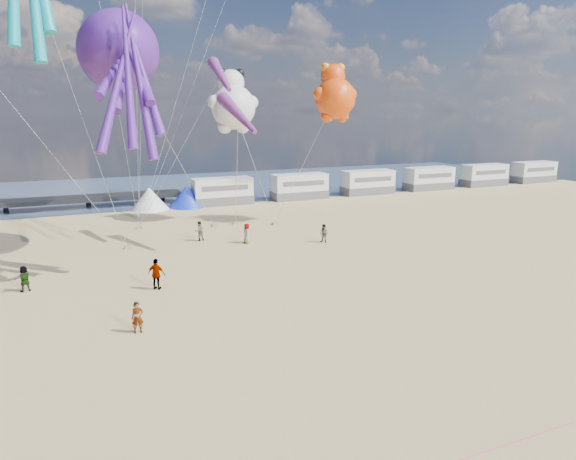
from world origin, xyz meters
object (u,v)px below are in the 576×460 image
at_px(tent_white, 150,199).
at_px(kite_teddy_orange, 335,98).
at_px(motorhome_4, 484,175).
at_px(beachgoer_6, 247,233).
at_px(motorhome_5, 534,172).
at_px(motorhome_1, 299,186).
at_px(sandbag_e, 139,228).
at_px(beachgoer_3, 156,274).
at_px(beachgoer_4, 25,279).
at_px(motorhome_2, 368,182).
at_px(sandbag_b, 215,225).
at_px(beachgoer_7, 199,231).
at_px(motorhome_3, 429,178).
at_px(sandbag_a, 128,247).
at_px(kite_panda, 233,107).
at_px(tent_blue, 187,196).
at_px(motorhome_0, 222,191).
at_px(windsock_right, 221,75).
at_px(sandbag_c, 275,224).
at_px(beachgoer_1, 324,234).
at_px(kite_octopus_purple, 118,51).
at_px(sandbag_d, 236,223).
at_px(windsock_mid, 238,114).
at_px(standing_person, 138,318).

relative_size(tent_white, kite_teddy_orange, 0.65).
height_order(motorhome_4, beachgoer_6, motorhome_4).
distance_m(motorhome_5, beachgoer_6, 53.56).
bearing_deg(motorhome_1, sandbag_e, -155.28).
xyz_separation_m(beachgoer_3, beachgoer_4, (-7.13, 2.66, -0.16)).
height_order(motorhome_2, sandbag_b, motorhome_2).
distance_m(motorhome_4, beachgoer_7, 46.94).
height_order(motorhome_3, kite_teddy_orange, kite_teddy_orange).
height_order(sandbag_a, sandbag_b, same).
bearing_deg(kite_panda, tent_blue, 117.42).
relative_size(motorhome_0, motorhome_3, 1.00).
xyz_separation_m(tent_white, windsock_right, (3.41, -16.87, 11.66)).
bearing_deg(sandbag_c, kite_teddy_orange, -14.81).
xyz_separation_m(motorhome_3, beachgoer_3, (-39.90, -25.88, -0.56)).
bearing_deg(sandbag_c, motorhome_1, 56.84).
height_order(beachgoer_1, beachgoer_6, beachgoer_6).
relative_size(kite_octopus_purple, windsock_right, 2.54).
bearing_deg(sandbag_d, kite_octopus_purple, -147.30).
distance_m(sandbag_a, kite_teddy_orange, 22.00).
xyz_separation_m(beachgoer_3, sandbag_d, (9.66, 15.45, -0.83)).
relative_size(motorhome_0, sandbag_d, 13.20).
bearing_deg(beachgoer_3, motorhome_4, -116.31).
distance_m(motorhome_4, kite_octopus_purple, 54.09).
xyz_separation_m(beachgoer_1, sandbag_d, (-4.42, 9.47, -0.64)).
relative_size(tent_blue, windsock_right, 0.85).
bearing_deg(beachgoer_1, motorhome_0, 154.61).
bearing_deg(motorhome_0, tent_blue, 180.00).
relative_size(motorhome_4, kite_panda, 0.96).
distance_m(tent_white, sandbag_a, 16.21).
height_order(sandbag_e, kite_octopus_purple, kite_octopus_purple).
bearing_deg(tent_white, windsock_mid, -77.98).
distance_m(beachgoer_7, windsock_right, 12.27).
bearing_deg(motorhome_0, windsock_mid, -101.82).
bearing_deg(sandbag_a, standing_person, -94.38).
bearing_deg(beachgoer_6, beachgoer_3, -34.96).
distance_m(sandbag_b, kite_panda, 10.85).
distance_m(sandbag_c, windsock_right, 14.87).
bearing_deg(tent_white, beachgoer_1, -61.78).
distance_m(beachgoer_6, sandbag_c, 7.12).
bearing_deg(motorhome_4, sandbag_d, -165.29).
relative_size(motorhome_1, sandbag_d, 13.20).
distance_m(motorhome_1, standing_person, 39.03).
bearing_deg(motorhome_1, motorhome_5, 0.00).
bearing_deg(motorhome_3, beachgoer_6, -150.77).
xyz_separation_m(motorhome_0, motorhome_3, (28.50, 0.00, 0.00)).
bearing_deg(beachgoer_3, windsock_right, -91.06).
distance_m(motorhome_5, beachgoer_4, 70.00).
bearing_deg(beachgoer_4, kite_teddy_orange, -173.47).
bearing_deg(motorhome_4, windsock_mid, -155.70).
bearing_deg(motorhome_3, motorhome_5, 0.00).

